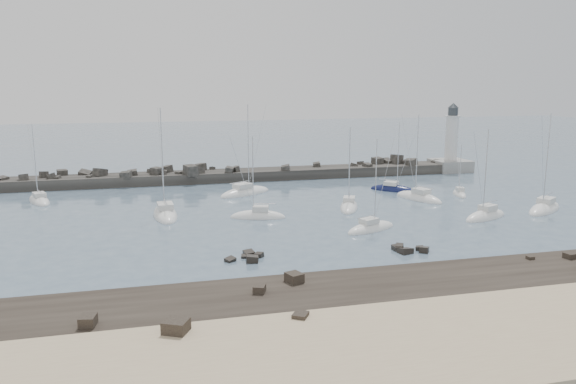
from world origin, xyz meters
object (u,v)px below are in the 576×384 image
object	(u,v)px
sailboat_1	(39,201)
sailboat_11	(459,194)
sailboat_9	(419,198)
sailboat_2	(165,215)
sailboat_6	(371,229)
sailboat_3	(245,193)
sailboat_7	(393,190)
sailboat_5	(349,207)
sailboat_4	(258,217)
sailboat_8	(485,217)
sailboat_10	(544,210)
lighthouse	(451,156)

from	to	relation	value
sailboat_1	sailboat_11	world-z (taller)	sailboat_1
sailboat_1	sailboat_9	world-z (taller)	sailboat_9
sailboat_2	sailboat_6	distance (m)	28.11
sailboat_6	sailboat_9	bearing A→B (deg)	46.94
sailboat_3	sailboat_7	world-z (taller)	sailboat_3
sailboat_1	sailboat_5	xyz separation A→B (m)	(44.47, -15.83, 0.01)
sailboat_1	sailboat_4	bearing A→B (deg)	-31.04
sailboat_9	sailboat_11	bearing A→B (deg)	9.62
sailboat_8	sailboat_10	bearing A→B (deg)	10.01
sailboat_4	sailboat_9	world-z (taller)	sailboat_9
sailboat_9	lighthouse	bearing A→B (deg)	51.40
lighthouse	sailboat_9	xyz separation A→B (m)	(-19.55, -24.49, -2.94)
sailboat_4	sailboat_10	size ratio (longest dim) A/B	0.80
sailboat_5	sailboat_10	distance (m)	27.84
sailboat_4	sailboat_7	world-z (taller)	sailboat_7
sailboat_1	sailboat_2	distance (m)	23.22
sailboat_4	sailboat_7	size ratio (longest dim) A/B	0.96
sailboat_1	sailboat_3	world-z (taller)	sailboat_3
lighthouse	sailboat_9	world-z (taller)	lighthouse
sailboat_1	sailboat_5	size ratio (longest dim) A/B	0.99
sailboat_8	sailboat_10	size ratio (longest dim) A/B	0.87
sailboat_4	sailboat_8	xyz separation A→B (m)	(29.79, -7.62, 0.01)
lighthouse	sailboat_8	world-z (taller)	lighthouse
sailboat_4	sailboat_9	distance (m)	27.40
sailboat_5	sailboat_6	bearing A→B (deg)	-97.51
sailboat_4	sailboat_11	bearing A→B (deg)	11.65
sailboat_5	sailboat_7	bearing A→B (deg)	42.22
sailboat_5	sailboat_4	bearing A→B (deg)	-169.70
sailboat_5	sailboat_10	bearing A→B (deg)	-17.25
sailboat_2	sailboat_4	world-z (taller)	sailboat_2
sailboat_7	sailboat_8	bearing A→B (deg)	-79.55
sailboat_3	sailboat_6	bearing A→B (deg)	-66.75
sailboat_9	sailboat_8	bearing A→B (deg)	-77.36
sailboat_11	sailboat_9	bearing A→B (deg)	-170.38
sailboat_5	sailboat_7	world-z (taller)	sailboat_5
sailboat_10	sailboat_6	bearing A→B (deg)	-172.11
sailboat_1	sailboat_11	xyz separation A→B (m)	(65.21, -11.21, 0.00)
sailboat_5	sailboat_10	xyz separation A→B (m)	(26.58, -8.25, 0.01)
sailboat_10	sailboat_11	xyz separation A→B (m)	(-5.85, 12.87, -0.02)
sailboat_8	sailboat_10	world-z (taller)	sailboat_10
sailboat_2	sailboat_8	distance (m)	43.54
sailboat_7	sailboat_10	distance (m)	24.06
lighthouse	sailboat_4	distance (m)	55.44
sailboat_5	sailboat_3	bearing A→B (deg)	132.52
sailboat_3	sailboat_7	bearing A→B (deg)	-7.28
sailboat_2	sailboat_9	world-z (taller)	sailboat_2
lighthouse	sailboat_5	world-z (taller)	lighthouse
lighthouse	sailboat_6	size ratio (longest dim) A/B	1.19
sailboat_7	sailboat_1	bearing A→B (deg)	174.95
lighthouse	sailboat_6	xyz separation A→B (m)	(-33.97, -39.93, -2.95)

